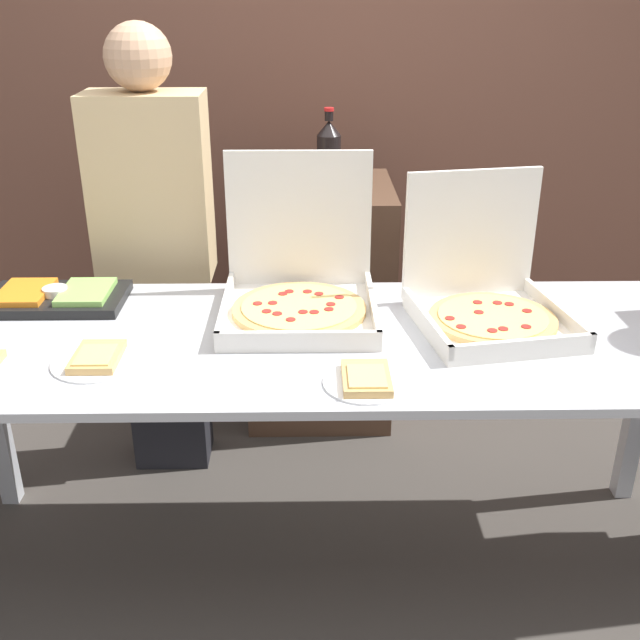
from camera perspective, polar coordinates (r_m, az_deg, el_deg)
name	(u,v)px	position (r m, az deg, el deg)	size (l,w,h in m)	color
ground_plane	(320,564)	(2.59, 0.00, -18.09)	(16.00, 16.00, 0.00)	#423D38
brick_wall_behind	(314,63)	(3.62, -0.44, 18.97)	(10.00, 0.06, 2.80)	brown
buffet_table	(320,365)	(2.16, 0.00, -3.48)	(2.36, 0.81, 0.83)	#B7BABF
pizza_box_near_left	(487,298)	(2.23, 12.60, 1.67)	(0.48, 0.49, 0.41)	silver
pizza_box_far_right	(299,286)	(2.25, -1.60, 2.60)	(0.45, 0.47, 0.45)	silver
paper_plate_front_left	(97,358)	(2.05, -16.60, -2.83)	(0.24, 0.24, 0.03)	white
paper_plate_front_center	(366,380)	(1.87, 3.55, -4.55)	(0.22, 0.22, 0.03)	white
veggie_tray	(56,297)	(2.46, -19.47, 1.66)	(0.42, 0.25, 0.05)	black
sideboard_podium	(319,300)	(3.20, -0.09, 1.52)	(0.60, 0.59, 1.00)	#4C3323
soda_bottle	(329,155)	(2.96, 0.67, 12.48)	(0.09, 0.09, 0.31)	black
soda_can_silver	(349,168)	(3.07, 2.26, 11.47)	(0.07, 0.07, 0.12)	silver
person_guest_plaid	(157,254)	(2.74, -12.32, 4.93)	(0.40, 0.22, 1.64)	black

